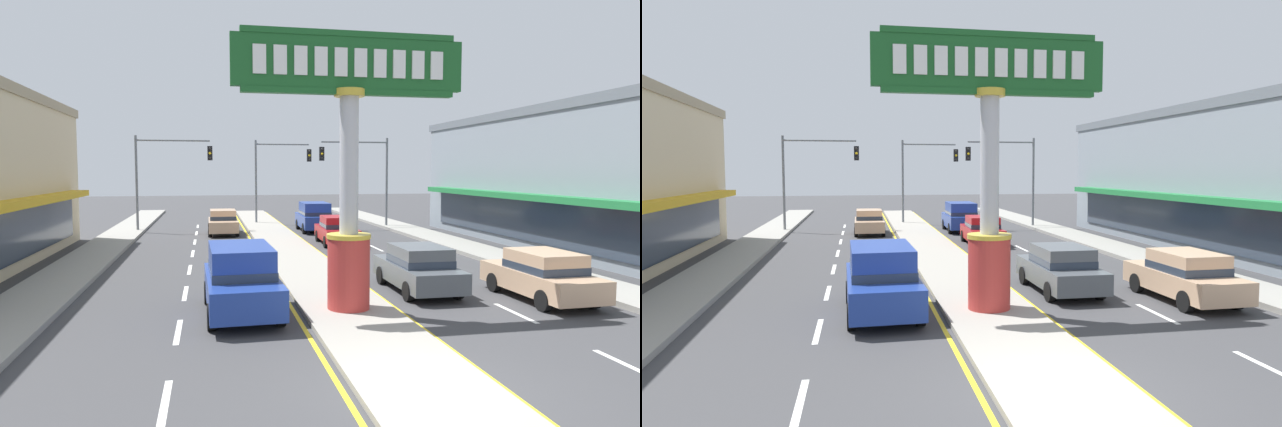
# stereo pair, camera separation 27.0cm
# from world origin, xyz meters

# --- Properties ---
(ground_plane) EXTENTS (160.00, 160.00, 0.00)m
(ground_plane) POSITION_xyz_m (0.00, 0.00, 0.00)
(ground_plane) COLOR #3A3A3D
(median_strip) EXTENTS (2.60, 52.00, 0.14)m
(median_strip) POSITION_xyz_m (0.00, 18.00, 0.07)
(median_strip) COLOR gray
(median_strip) RESTS_ON ground
(sidewalk_left) EXTENTS (2.27, 60.00, 0.18)m
(sidewalk_left) POSITION_xyz_m (-9.03, 16.00, 0.09)
(sidewalk_left) COLOR gray
(sidewalk_left) RESTS_ON ground
(sidewalk_right) EXTENTS (2.27, 60.00, 0.18)m
(sidewalk_right) POSITION_xyz_m (9.03, 16.00, 0.09)
(sidewalk_right) COLOR gray
(sidewalk_right) RESTS_ON ground
(lane_markings) EXTENTS (9.34, 52.00, 0.01)m
(lane_markings) POSITION_xyz_m (0.00, 16.65, 0.00)
(lane_markings) COLOR silver
(lane_markings) RESTS_ON ground
(district_sign) EXTENTS (6.42, 1.24, 7.60)m
(district_sign) POSITION_xyz_m (0.00, 5.71, 4.05)
(district_sign) COLOR #B7332D
(district_sign) RESTS_ON median_strip
(storefront_right) EXTENTS (8.11, 23.55, 7.16)m
(storefront_right) POSITION_xyz_m (15.28, 16.70, 3.58)
(storefront_right) COLOR gray
(storefront_right) RESTS_ON ground
(traffic_light_left_side) EXTENTS (4.86, 0.46, 6.20)m
(traffic_light_left_side) POSITION_xyz_m (-6.53, 27.90, 4.25)
(traffic_light_left_side) COLOR slate
(traffic_light_left_side) RESTS_ON ground
(traffic_light_right_side) EXTENTS (4.86, 0.46, 6.20)m
(traffic_light_right_side) POSITION_xyz_m (6.53, 27.67, 4.25)
(traffic_light_right_side) COLOR slate
(traffic_light_right_side) RESTS_ON ground
(traffic_light_median_far) EXTENTS (4.20, 0.46, 6.20)m
(traffic_light_median_far) POSITION_xyz_m (1.14, 32.01, 4.19)
(traffic_light_median_far) COLOR slate
(traffic_light_median_far) RESTS_ON ground
(sedan_near_right_lane) EXTENTS (1.93, 4.35, 1.53)m
(sedan_near_right_lane) POSITION_xyz_m (6.25, 6.10, 0.79)
(sedan_near_right_lane) COLOR tan
(sedan_near_right_lane) RESTS_ON ground
(sedan_far_right_lane) EXTENTS (1.84, 4.30, 1.53)m
(sedan_far_right_lane) POSITION_xyz_m (-2.95, 25.92, 0.79)
(sedan_far_right_lane) COLOR tan
(sedan_far_right_lane) RESTS_ON ground
(sedan_near_left_lane) EXTENTS (1.85, 4.31, 1.53)m
(sedan_near_left_lane) POSITION_xyz_m (2.95, 7.99, 0.79)
(sedan_near_left_lane) COLOR #4C5156
(sedan_near_left_lane) RESTS_ON ground
(suv_mid_left_lane) EXTENTS (2.04, 4.64, 1.90)m
(suv_mid_left_lane) POSITION_xyz_m (2.95, 26.39, 0.98)
(suv_mid_left_lane) COLOR navy
(suv_mid_left_lane) RESTS_ON ground
(suv_far_left_oncoming) EXTENTS (2.08, 4.66, 1.90)m
(suv_far_left_oncoming) POSITION_xyz_m (-2.95, 6.29, 0.98)
(suv_far_left_oncoming) COLOR navy
(suv_far_left_oncoming) RESTS_ON ground
(sedan_kerb_right) EXTENTS (1.96, 4.36, 1.53)m
(sedan_kerb_right) POSITION_xyz_m (2.95, 19.90, 0.79)
(sedan_kerb_right) COLOR maroon
(sedan_kerb_right) RESTS_ON ground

